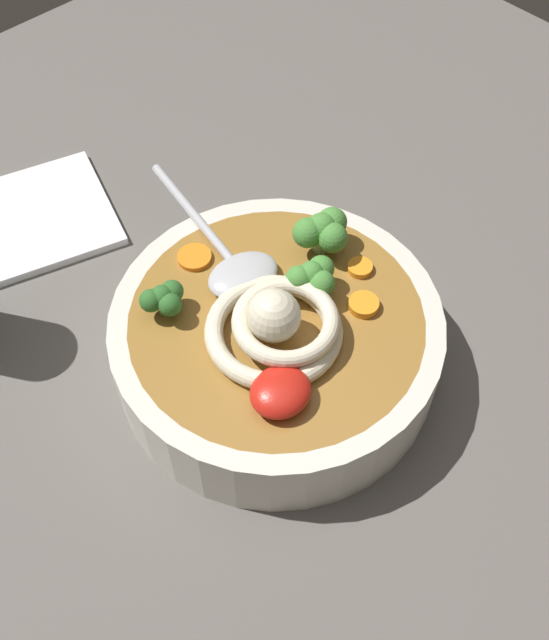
# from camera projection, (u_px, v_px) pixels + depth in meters

# --- Properties ---
(table_slab) EXTENTS (1.20, 1.20, 0.04)m
(table_slab) POSITION_uv_depth(u_px,v_px,m) (285.00, 382.00, 0.65)
(table_slab) COLOR #5B5651
(table_slab) RESTS_ON ground
(soup_bowl) EXTENTS (0.27, 0.27, 0.06)m
(soup_bowl) POSITION_uv_depth(u_px,v_px,m) (275.00, 343.00, 0.61)
(soup_bowl) COLOR silver
(soup_bowl) RESTS_ON table_slab
(noodle_pile) EXTENTS (0.12, 0.11, 0.05)m
(noodle_pile) POSITION_uv_depth(u_px,v_px,m) (278.00, 326.00, 0.57)
(noodle_pile) COLOR beige
(noodle_pile) RESTS_ON soup_bowl
(soup_spoon) EXTENTS (0.07, 0.18, 0.02)m
(soup_spoon) POSITION_uv_depth(u_px,v_px,m) (234.00, 264.00, 0.61)
(soup_spoon) COLOR #B7B7BC
(soup_spoon) RESTS_ON soup_bowl
(chili_sauce_dollop) EXTENTS (0.05, 0.04, 0.02)m
(chili_sauce_dollop) POSITION_uv_depth(u_px,v_px,m) (281.00, 392.00, 0.54)
(chili_sauce_dollop) COLOR red
(chili_sauce_dollop) RESTS_ON soup_bowl
(broccoli_floret_near_spoon) EXTENTS (0.05, 0.04, 0.04)m
(broccoli_floret_near_spoon) POSITION_uv_depth(u_px,v_px,m) (323.00, 231.00, 0.61)
(broccoli_floret_near_spoon) COLOR #7A9E60
(broccoli_floret_near_spoon) RESTS_ON soup_bowl
(broccoli_floret_beside_noodles) EXTENTS (0.04, 0.03, 0.03)m
(broccoli_floret_beside_noodles) POSITION_uv_depth(u_px,v_px,m) (164.00, 299.00, 0.58)
(broccoli_floret_beside_noodles) COLOR #7A9E60
(broccoli_floret_beside_noodles) RESTS_ON soup_bowl
(broccoli_floret_beside_chili) EXTENTS (0.04, 0.04, 0.03)m
(broccoli_floret_beside_chili) POSITION_uv_depth(u_px,v_px,m) (313.00, 277.00, 0.59)
(broccoli_floret_beside_chili) COLOR #7A9E60
(broccoli_floret_beside_chili) RESTS_ON soup_bowl
(carrot_slice_rear) EXTENTS (0.02, 0.02, 0.01)m
(carrot_slice_rear) POSITION_uv_depth(u_px,v_px,m) (364.00, 305.00, 0.59)
(carrot_slice_rear) COLOR orange
(carrot_slice_rear) RESTS_ON soup_bowl
(carrot_slice_extra_b) EXTENTS (0.02, 0.02, 0.01)m
(carrot_slice_extra_b) POSITION_uv_depth(u_px,v_px,m) (360.00, 268.00, 0.61)
(carrot_slice_extra_b) COLOR orange
(carrot_slice_extra_b) RESTS_ON soup_bowl
(carrot_slice_left) EXTENTS (0.03, 0.03, 0.00)m
(carrot_slice_left) POSITION_uv_depth(u_px,v_px,m) (194.00, 257.00, 0.62)
(carrot_slice_left) COLOR orange
(carrot_slice_left) RESTS_ON soup_bowl
(folded_napkin) EXTENTS (0.18, 0.17, 0.01)m
(folded_napkin) POSITION_uv_depth(u_px,v_px,m) (35.00, 218.00, 0.73)
(folded_napkin) COLOR white
(folded_napkin) RESTS_ON table_slab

